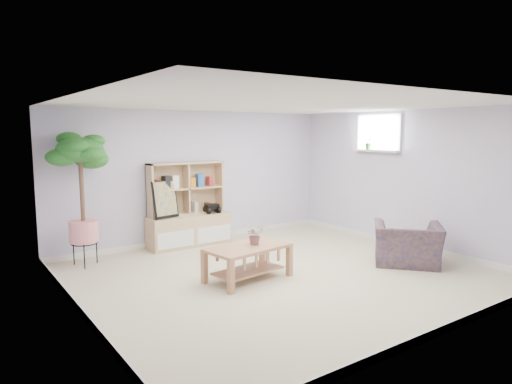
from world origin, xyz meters
TOP-DOWN VIEW (x-y plane):
  - floor at (0.00, 0.00)m, footprint 5.50×5.00m
  - ceiling at (0.00, 0.00)m, footprint 5.50×5.00m
  - walls at (0.00, 0.00)m, footprint 5.51×5.01m
  - baseboard at (0.00, 0.00)m, footprint 5.50×5.00m
  - window at (2.73, 0.60)m, footprint 0.10×0.98m
  - window_sill at (2.67, 0.60)m, footprint 0.14×1.00m
  - storage_unit at (-0.32, 2.24)m, footprint 1.49×0.50m
  - poster at (-0.79, 2.19)m, footprint 0.48×0.20m
  - toy_truck at (0.10, 2.15)m, footprint 0.37×0.28m
  - coffee_table at (-0.53, 0.07)m, footprint 1.22×0.78m
  - table_plant at (-0.40, 0.09)m, footprint 0.25×0.22m
  - floor_tree at (-2.19, 2.03)m, footprint 0.89×0.89m
  - armchair at (1.86, -0.74)m, footprint 1.29×1.30m
  - sill_plant at (2.67, 0.79)m, footprint 0.17×0.15m

SIDE VIEW (x-z plane):
  - floor at x=0.00m, z-range -0.01..0.01m
  - baseboard at x=0.00m, z-range 0.00..0.10m
  - coffee_table at x=-0.53m, z-range 0.00..0.47m
  - armchair at x=1.86m, z-range 0.00..0.73m
  - table_plant at x=-0.40m, z-range 0.47..0.74m
  - toy_truck at x=0.10m, z-range 0.56..0.74m
  - storage_unit at x=-0.32m, z-range 0.00..1.49m
  - poster at x=-0.79m, z-range 0.56..1.21m
  - floor_tree at x=-2.19m, z-range 0.00..2.03m
  - walls at x=0.00m, z-range 0.00..2.40m
  - window_sill at x=2.67m, z-range 1.66..1.70m
  - sill_plant at x=2.67m, z-range 1.70..1.95m
  - window at x=2.73m, z-range 1.66..2.34m
  - ceiling at x=0.00m, z-range 2.40..2.40m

